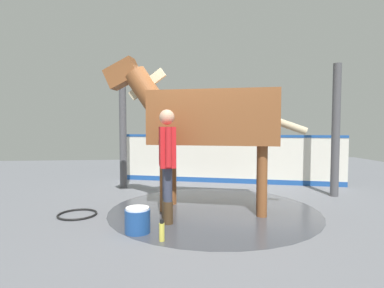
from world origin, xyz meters
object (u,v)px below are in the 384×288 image
object	(u,v)px
bottle_shampoo	(162,231)
bottle_spray	(136,216)
wash_bucket	(138,220)
hose_coil	(77,214)
handler	(167,158)
horse	(207,118)

from	to	relation	value
bottle_shampoo	bottle_spray	distance (m)	0.79
wash_bucket	bottle_spray	xyz separation A→B (m)	(0.05, -0.35, -0.05)
wash_bucket	hose_coil	distance (m)	1.36
handler	horse	bearing A→B (deg)	38.44
bottle_shampoo	hose_coil	size ratio (longest dim) A/B	0.45
bottle_shampoo	handler	bearing A→B (deg)	-96.25
horse	bottle_spray	bearing A→B (deg)	47.93
hose_coil	wash_bucket	bearing A→B (deg)	138.75
handler	bottle_spray	world-z (taller)	handler
horse	hose_coil	size ratio (longest dim) A/B	5.47
handler	bottle_shampoo	bearing A→B (deg)	-99.31
handler	wash_bucket	bearing A→B (deg)	-135.99
handler	wash_bucket	world-z (taller)	handler
wash_bucket	hose_coil	xyz separation A→B (m)	(1.01, -0.89, -0.15)
horse	hose_coil	xyz separation A→B (m)	(2.10, 0.15, -1.53)
handler	bottle_spray	xyz separation A→B (m)	(0.45, 0.08, -0.83)
horse	bottle_spray	world-z (taller)	horse
bottle_shampoo	bottle_spray	xyz separation A→B (m)	(0.37, -0.69, -0.00)
horse	handler	world-z (taller)	horse
horse	handler	distance (m)	1.08
horse	bottle_shampoo	distance (m)	2.12
horse	bottle_spray	distance (m)	1.94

